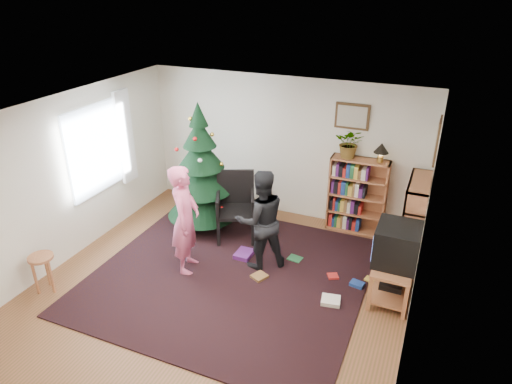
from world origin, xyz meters
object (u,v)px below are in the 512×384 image
at_px(person_standing, 185,220).
at_px(person_by_chair, 261,220).
at_px(christmas_tree, 202,177).
at_px(potted_plant, 350,143).
at_px(bookshelf_back, 357,195).
at_px(picture_back, 352,116).
at_px(bookshelf_right, 414,219).
at_px(tv_stand, 393,276).
at_px(armchair, 239,202).
at_px(crt_tv, 397,245).
at_px(stool, 42,264).
at_px(table_lamp, 381,149).
at_px(picture_right, 438,141).

distance_m(person_standing, person_by_chair, 1.09).
xyz_separation_m(christmas_tree, potted_plant, (2.26, 0.88, 0.63)).
bearing_deg(bookshelf_back, picture_back, 149.59).
xyz_separation_m(bookshelf_right, tv_stand, (-0.12, -1.09, -0.34)).
relative_size(armchair, person_standing, 0.67).
bearing_deg(person_by_chair, armchair, -83.90).
bearing_deg(crt_tv, christmas_tree, 167.69).
bearing_deg(potted_plant, stool, -135.24).
distance_m(tv_stand, person_standing, 2.97).
height_order(bookshelf_right, potted_plant, potted_plant).
height_order(picture_back, table_lamp, picture_back).
relative_size(person_standing, person_by_chair, 1.07).
bearing_deg(picture_right, table_lamp, 143.42).
bearing_deg(stool, tv_stand, 21.58).
relative_size(armchair, table_lamp, 3.52).
xyz_separation_m(picture_right, stool, (-4.68, -2.76, -1.52)).
bearing_deg(crt_tv, potted_plant, 122.90).
height_order(stool, person_standing, person_standing).
xyz_separation_m(crt_tv, potted_plant, (-1.04, 1.60, 0.73)).
xyz_separation_m(bookshelf_back, tv_stand, (0.84, -1.60, -0.34)).
xyz_separation_m(person_by_chair, table_lamp, (1.38, 1.61, 0.74)).
relative_size(christmas_tree, person_standing, 1.33).
bearing_deg(bookshelf_right, bookshelf_back, 61.87).
distance_m(crt_tv, person_standing, 2.92).
relative_size(bookshelf_right, potted_plant, 2.59).
distance_m(armchair, table_lamp, 2.43).
bearing_deg(crt_tv, armchair, 165.31).
relative_size(person_standing, potted_plant, 3.30).
bearing_deg(picture_right, potted_plant, 155.51).
bearing_deg(person_standing, person_by_chair, -78.72).
relative_size(armchair, stool, 1.99).
height_order(picture_right, crt_tv, picture_right).
xyz_separation_m(picture_back, crt_tv, (1.07, -1.74, -1.13)).
bearing_deg(picture_right, person_by_chair, -154.72).
bearing_deg(picture_back, table_lamp, -14.29).
distance_m(bookshelf_back, table_lamp, 0.90).
relative_size(bookshelf_back, bookshelf_right, 1.00).
height_order(picture_right, person_by_chair, picture_right).
relative_size(tv_stand, potted_plant, 1.81).
distance_m(christmas_tree, person_by_chair, 1.57).
bearing_deg(stool, person_by_chair, 34.74).
xyz_separation_m(picture_back, person_standing, (-1.81, -2.26, -1.12)).
distance_m(christmas_tree, bookshelf_back, 2.62).
height_order(christmas_tree, bookshelf_right, christmas_tree).
distance_m(picture_back, bookshelf_back, 1.31).
bearing_deg(person_by_chair, potted_plant, -156.91).
distance_m(picture_right, christmas_tree, 3.71).
bearing_deg(table_lamp, picture_back, 165.71).
xyz_separation_m(picture_right, armchair, (-2.85, -0.33, -1.34)).
distance_m(picture_back, stool, 5.07).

